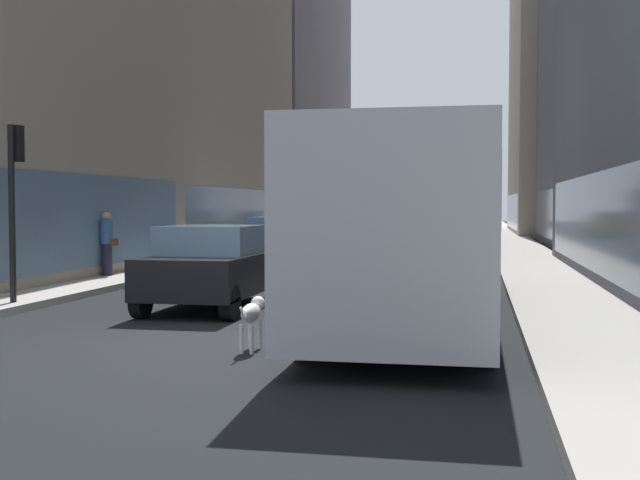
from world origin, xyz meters
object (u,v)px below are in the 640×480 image
Objects in this scene: car_yellow_taxi at (436,224)px; car_black_suv at (214,266)px; transit_bus at (418,218)px; car_red_coupe at (377,229)px; car_grey_wagon at (311,235)px; car_blue_hatchback at (280,240)px; box_truck at (445,216)px; pedestrian_with_handbag at (107,243)px; traffic_light_near at (14,183)px; dalmatian_dog at (252,314)px; car_silver_sedan at (405,222)px.

car_black_suv is (-2.40, -38.27, -0.00)m from car_yellow_taxi.
transit_bus reaches higher than car_red_coupe.
car_grey_wagon is at bearing 107.84° from transit_bus.
transit_bus is 2.66× the size of car_yellow_taxi.
car_black_suv is (1.60, -11.75, -0.00)m from car_blue_hatchback.
box_truck is at bearing 90.00° from transit_bus.
car_blue_hatchback and car_black_suv have the same top height.
box_truck is at bearing 38.39° from pedestrian_with_handbag.
box_truck is (4.00, -14.28, 0.84)m from car_red_coupe.
car_red_coupe is (-4.00, 26.38, -0.95)m from transit_bus.
transit_bus is 2.78× the size of car_black_suv.
car_red_coupe is at bearing 82.13° from traffic_light_near.
car_grey_wagon is (-5.60, 17.39, -0.96)m from transit_bus.
car_yellow_taxi and car_black_suv have the same top height.
dalmatian_dog is 11.16m from pedestrian_with_handbag.
car_blue_hatchback is 7.61m from pedestrian_with_handbag.
car_blue_hatchback is at bearing -96.48° from car_red_coupe.
traffic_light_near reaches higher than car_yellow_taxi.
car_red_coupe and car_silver_sedan have the same top height.
pedestrian_with_handbag is (-2.98, -12.09, 0.19)m from car_grey_wagon.
car_black_suv is (1.60, -16.84, 0.00)m from car_grey_wagon.
car_yellow_taxi is at bearing 79.08° from car_red_coupe.
car_red_coupe is 2.48× the size of pedestrian_with_handbag.
car_black_suv is at bearing -90.00° from car_red_coupe.
car_grey_wagon and car_black_suv have the same top height.
car_red_coupe is at bearing 105.65° from box_truck.
car_yellow_taxi is (4.00, 21.42, 0.00)m from car_grey_wagon.
car_red_coupe and car_blue_hatchback have the same top height.
car_black_suv is at bearing -90.00° from car_silver_sedan.
transit_bus is at bearing -65.52° from car_blue_hatchback.
transit_bus is 26.70m from car_red_coupe.
car_grey_wagon is at bearing 90.00° from car_blue_hatchback.
transit_bus is at bearing 61.46° from dalmatian_dog.
car_black_suv is 12.25m from box_truck.
traffic_light_near is at bearing -165.76° from car_black_suv.
box_truck is (5.60, -5.29, 0.85)m from car_grey_wagon.
traffic_light_near is at bearing -94.87° from car_silver_sedan.
car_yellow_taxi is 2.56× the size of pedestrian_with_handbag.
transit_bus is at bearing -84.69° from car_silver_sedan.
car_yellow_taxi is 1.02× the size of car_blue_hatchback.
car_yellow_taxi is 1.04× the size of car_black_suv.
car_black_suv is 4.14m from traffic_light_near.
car_black_suv is 4.70m from dalmatian_dog.
car_blue_hatchback is at bearing 66.90° from pedestrian_with_handbag.
transit_bus is 1.54× the size of box_truck.
car_grey_wagon is 0.88× the size of car_silver_sedan.
box_truck is (4.00, 11.55, 0.84)m from car_black_suv.
car_grey_wagon is 7.75m from box_truck.
traffic_light_near is at bearing -99.40° from car_blue_hatchback.
transit_bus is at bearing -87.64° from car_yellow_taxi.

